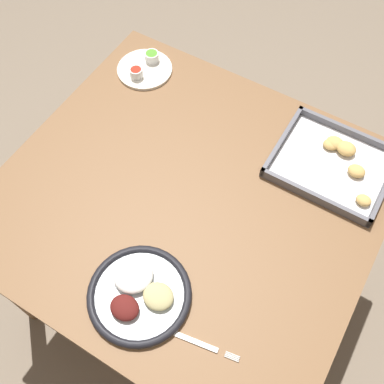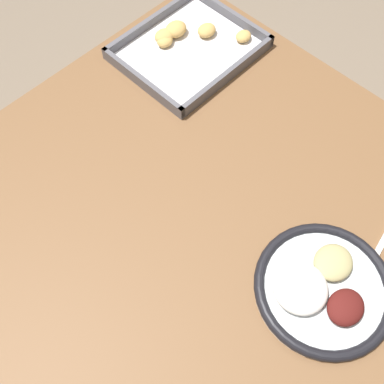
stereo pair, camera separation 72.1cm
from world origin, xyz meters
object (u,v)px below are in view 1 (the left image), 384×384
(saucer_plate, at_px, (145,68))
(baking_tray, at_px, (334,163))
(fork, at_px, (196,342))
(dinner_plate, at_px, (139,293))

(saucer_plate, distance_m, baking_tray, 0.69)
(fork, xyz_separation_m, baking_tray, (0.09, 0.64, 0.01))
(saucer_plate, xyz_separation_m, baking_tray, (0.69, -0.04, 0.00))
(dinner_plate, bearing_deg, fork, -8.49)
(dinner_plate, relative_size, baking_tray, 0.79)
(fork, bearing_deg, dinner_plate, 162.08)
(saucer_plate, bearing_deg, dinner_plate, -57.20)
(dinner_plate, bearing_deg, saucer_plate, 122.80)
(saucer_plate, relative_size, baking_tray, 0.56)
(dinner_plate, relative_size, fork, 1.36)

